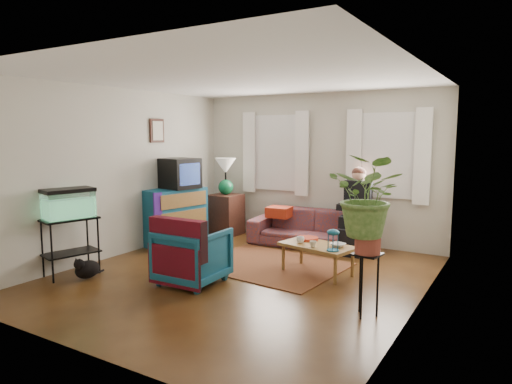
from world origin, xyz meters
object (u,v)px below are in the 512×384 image
Objects in this scene: dresser at (174,216)px; plant_stand at (366,285)px; armchair at (193,253)px; coffee_table at (317,259)px; side_table at (226,214)px; aquarium_stand at (71,247)px; sofa at (312,222)px.

dresser reaches higher than plant_stand.
armchair is at bearing -31.08° from dresser.
coffee_table is 1.46× the size of plant_stand.
side_table is at bearing 163.03° from coffee_table.
dresser is 1.09× the size of coffee_table.
coffee_table is (2.47, -1.39, -0.18)m from side_table.
plant_stand is (3.49, -2.48, -0.05)m from side_table.
side_table is at bearing 99.16° from aquarium_stand.
dresser reaches higher than armchair.
sofa is at bearing 129.15° from coffee_table.
sofa is 1.77m from side_table.
dresser is 1.60× the size of plant_stand.
sofa is at bearing 124.78° from plant_stand.
aquarium_stand is 3.33m from coffee_table.
armchair is 1.17× the size of plant_stand.
side_table is 0.71× the size of dresser.
aquarium_stand reaches higher than side_table.
aquarium_stand is at bearing -129.07° from sofa.
armchair is (1.60, 0.60, 0.00)m from aquarium_stand.
side_table is 0.78× the size of coffee_table.
side_table is 3.18m from aquarium_stand.
aquarium_stand is at bearing -135.51° from coffee_table.
dresser reaches higher than side_table.
plant_stand is at bearing 25.53° from aquarium_stand.
sofa is 3.10× the size of plant_stand.
coffee_table is at bearing -29.41° from side_table.
sofa is at bearing 39.01° from dresser.
plant_stand is (3.84, 0.68, -0.05)m from aquarium_stand.
armchair is (1.59, -1.49, -0.09)m from dresser.
plant_stand is at bearing -8.18° from dresser.
side_table is 2.85m from armchair.
sofa reaches higher than plant_stand.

